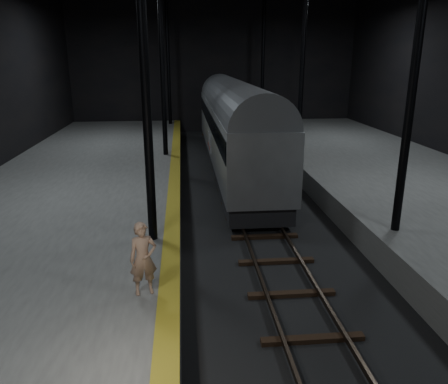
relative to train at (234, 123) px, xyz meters
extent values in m
plane|color=black|center=(0.00, -7.51, -2.77)|extent=(44.00, 44.00, 0.00)
cube|color=#4F4F4C|center=(-7.50, -7.51, -2.27)|extent=(9.00, 43.80, 1.00)
cube|color=#4F4F4C|center=(7.50, -7.51, -2.27)|extent=(9.00, 43.80, 1.00)
cube|color=olive|center=(-3.25, -7.51, -1.77)|extent=(0.50, 43.80, 0.01)
cube|color=#3F3328|center=(-0.72, -7.51, -2.60)|extent=(0.08, 43.00, 0.14)
cube|color=#3F3328|center=(0.72, -7.51, -2.60)|extent=(0.08, 43.00, 0.14)
cube|color=black|center=(0.00, -7.51, -2.71)|extent=(2.40, 42.00, 0.12)
cylinder|color=black|center=(-3.80, -11.51, 3.23)|extent=(0.26, 0.26, 10.00)
cylinder|color=black|center=(3.80, -11.51, 3.23)|extent=(0.26, 0.26, 10.00)
cylinder|color=black|center=(-3.80, 0.49, 3.23)|extent=(0.26, 0.26, 10.00)
cylinder|color=black|center=(3.80, 0.49, 3.23)|extent=(0.26, 0.26, 10.00)
cylinder|color=black|center=(-3.80, 12.49, 3.23)|extent=(0.26, 0.26, 10.00)
cylinder|color=black|center=(3.80, 12.49, 3.23)|extent=(0.26, 0.26, 10.00)
cube|color=gray|center=(0.00, 0.00, -0.40)|extent=(2.70, 18.60, 2.79)
cube|color=black|center=(0.00, 0.00, -2.15)|extent=(2.46, 18.23, 0.79)
cube|color=black|center=(0.00, 0.00, 0.25)|extent=(2.75, 18.32, 0.84)
cylinder|color=slate|center=(0.00, 0.00, 0.99)|extent=(2.64, 18.42, 2.64)
cube|color=black|center=(0.00, -6.51, -2.49)|extent=(1.67, 2.05, 0.33)
cube|color=black|center=(0.00, 6.51, -2.49)|extent=(1.67, 2.05, 0.33)
cube|color=silver|center=(-1.38, -0.93, -0.96)|extent=(0.04, 0.70, 0.98)
cube|color=silver|center=(-1.38, 0.19, -0.96)|extent=(0.04, 0.70, 0.98)
cylinder|color=maroon|center=(-1.40, -0.76, -1.19)|extent=(0.03, 0.24, 0.24)
cylinder|color=maroon|center=(-1.40, 0.35, -1.19)|extent=(0.03, 0.24, 0.24)
imported|color=#98745D|center=(-3.80, -14.69, -0.91)|extent=(0.71, 0.56, 1.73)
camera|label=1|loc=(-2.84, -23.81, 3.44)|focal=35.00mm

